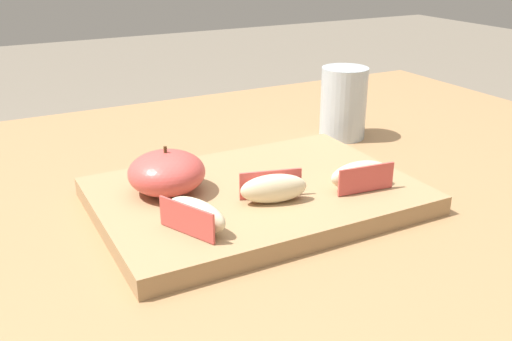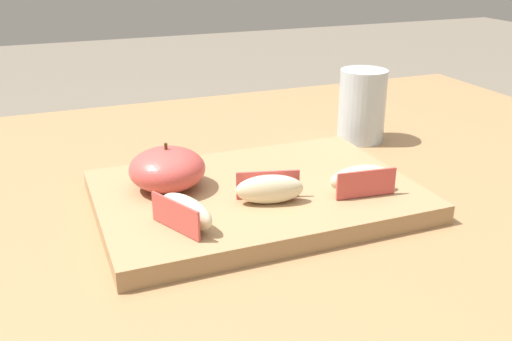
{
  "view_description": "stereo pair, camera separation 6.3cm",
  "coord_description": "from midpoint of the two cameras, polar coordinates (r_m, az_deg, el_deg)",
  "views": [
    {
      "loc": [
        -0.2,
        -0.58,
        1.05
      ],
      "look_at": [
        0.08,
        -0.07,
        0.81
      ],
      "focal_mm": 40.3,
      "sensor_mm": 36.0,
      "label": 1
    },
    {
      "loc": [
        -0.14,
        -0.61,
        1.05
      ],
      "look_at": [
        0.08,
        -0.07,
        0.81
      ],
      "focal_mm": 40.3,
      "sensor_mm": 36.0,
      "label": 2
    }
  ],
  "objects": [
    {
      "name": "cutting_board",
      "position": [
        0.64,
        2.81,
        -2.58
      ],
      "size": [
        0.35,
        0.24,
        0.02
      ],
      "color": "#A37F56",
      "rests_on": "dining_table"
    },
    {
      "name": "drinking_glass_water",
      "position": [
        0.86,
        12.58,
        6.27
      ],
      "size": [
        0.07,
        0.07,
        0.1
      ],
      "color": "silver",
      "rests_on": "dining_table"
    },
    {
      "name": "apple_wedge_front",
      "position": [
        0.6,
        4.37,
        -1.88
      ],
      "size": [
        0.07,
        0.04,
        0.03
      ],
      "color": "beige",
      "rests_on": "cutting_board"
    },
    {
      "name": "apple_wedge_back",
      "position": [
        0.55,
        -3.82,
        -4.18
      ],
      "size": [
        0.05,
        0.07,
        0.03
      ],
      "color": "beige",
      "rests_on": "cutting_board"
    },
    {
      "name": "apple_half_skin_up",
      "position": [
        0.63,
        -5.99,
        0.1
      ],
      "size": [
        0.08,
        0.08,
        0.05
      ],
      "color": "#D14C47",
      "rests_on": "cutting_board"
    },
    {
      "name": "apple_wedge_left",
      "position": [
        0.63,
        13.26,
        -0.93
      ],
      "size": [
        0.07,
        0.03,
        0.03
      ],
      "color": "beige",
      "rests_on": "cutting_board"
    },
    {
      "name": "dining_table",
      "position": [
        0.73,
        -5.11,
        -9.92
      ],
      "size": [
        1.4,
        0.82,
        0.77
      ],
      "color": "#9E754C",
      "rests_on": "ground_plane"
    }
  ]
}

